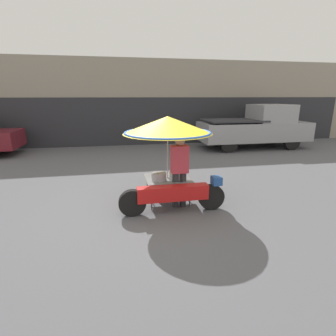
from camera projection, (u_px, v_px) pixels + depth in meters
ground_plane at (152, 208)px, 6.01m from camera, size 36.00×36.00×0.00m
shopfront_building at (129, 103)px, 14.09m from camera, size 28.00×2.06×4.27m
vendor_motorcycle_cart at (168, 136)px, 5.87m from camera, size 2.34×2.02×2.04m
vendor_person at (180, 168)px, 5.85m from camera, size 0.38×0.22×1.65m
pickup_truck at (256, 127)px, 12.69m from camera, size 5.26×1.90×2.08m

